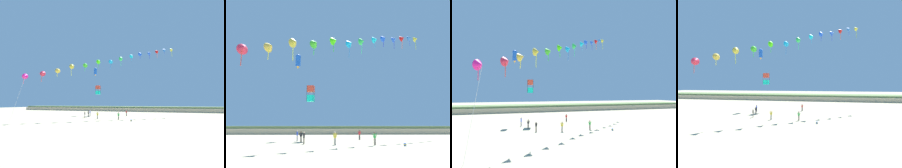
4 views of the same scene
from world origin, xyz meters
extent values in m
plane|color=#C1B28E|center=(0.00, 0.00, 0.00)|extent=(240.00, 240.00, 0.00)
cube|color=tan|center=(0.00, 47.40, 0.75)|extent=(120.00, 11.13, 1.50)
cube|color=#6B844C|center=(0.00, 47.40, 1.71)|extent=(120.00, 9.46, 0.85)
cylinder|color=#282D4C|center=(-8.18, 17.09, 0.41)|extent=(0.12, 0.12, 0.82)
cylinder|color=#282D4C|center=(-8.15, 16.95, 0.41)|extent=(0.12, 0.12, 0.82)
cylinder|color=blue|center=(-8.17, 17.02, 1.12)|extent=(0.22, 0.22, 0.58)
cylinder|color=blue|center=(-8.20, 17.21, 1.16)|extent=(0.12, 0.21, 0.55)
cylinder|color=blue|center=(-8.13, 16.84, 1.16)|extent=(0.12, 0.21, 0.55)
sphere|color=beige|center=(-8.17, 17.02, 1.53)|extent=(0.22, 0.22, 0.22)
cylinder|color=#726656|center=(-6.50, 10.99, 0.40)|extent=(0.12, 0.12, 0.79)
cylinder|color=#726656|center=(-6.44, 10.87, 0.40)|extent=(0.12, 0.12, 0.79)
cylinder|color=black|center=(-6.47, 10.93, 1.07)|extent=(0.21, 0.21, 0.56)
cylinder|color=black|center=(-6.56, 11.09, 1.11)|extent=(0.16, 0.20, 0.53)
cylinder|color=black|center=(-6.39, 10.77, 1.11)|extent=(0.16, 0.20, 0.53)
sphere|color=beige|center=(-6.47, 10.93, 1.46)|extent=(0.21, 0.21, 0.21)
cylinder|color=#726656|center=(2.41, 9.84, 0.39)|extent=(0.11, 0.11, 0.78)
cylinder|color=#726656|center=(2.27, 9.85, 0.39)|extent=(0.11, 0.11, 0.78)
cylinder|color=green|center=(2.34, 9.84, 1.06)|extent=(0.21, 0.21, 0.56)
cylinder|color=green|center=(2.52, 9.83, 1.10)|extent=(0.19, 0.09, 0.53)
cylinder|color=green|center=(2.16, 9.85, 1.10)|extent=(0.19, 0.09, 0.53)
sphere|color=brown|center=(2.34, 9.84, 1.45)|extent=(0.21, 0.21, 0.21)
cylinder|color=black|center=(1.75, 20.09, 0.40)|extent=(0.12, 0.12, 0.81)
cylinder|color=black|center=(1.61, 20.06, 0.40)|extent=(0.12, 0.12, 0.81)
cylinder|color=red|center=(1.68, 20.08, 1.09)|extent=(0.21, 0.21, 0.57)
cylinder|color=red|center=(1.86, 20.12, 1.14)|extent=(0.20, 0.12, 0.54)
cylinder|color=red|center=(1.50, 20.03, 1.14)|extent=(0.20, 0.12, 0.54)
sphere|color=brown|center=(1.68, 20.08, 1.49)|extent=(0.22, 0.22, 0.22)
cylinder|color=gray|center=(-2.49, 9.69, 0.41)|extent=(0.12, 0.12, 0.82)
cylinder|color=gray|center=(-2.64, 9.69, 0.41)|extent=(0.12, 0.12, 0.82)
cylinder|color=yellow|center=(-2.57, 9.69, 1.10)|extent=(0.21, 0.21, 0.58)
cylinder|color=yellow|center=(-2.38, 9.69, 1.15)|extent=(0.19, 0.08, 0.55)
cylinder|color=yellow|center=(-2.75, 9.69, 1.15)|extent=(0.19, 0.08, 0.55)
sphere|color=beige|center=(-2.57, 9.69, 1.51)|extent=(0.22, 0.22, 0.22)
cylinder|color=#726656|center=(-7.32, 14.25, 0.39)|extent=(0.11, 0.11, 0.78)
cylinder|color=#726656|center=(-7.18, 14.26, 0.39)|extent=(0.11, 0.11, 0.78)
cylinder|color=black|center=(-7.25, 14.25, 1.05)|extent=(0.20, 0.20, 0.55)
cylinder|color=black|center=(-7.43, 14.24, 1.09)|extent=(0.19, 0.09, 0.52)
cylinder|color=black|center=(-7.07, 14.26, 1.09)|extent=(0.19, 0.09, 0.52)
sphere|color=brown|center=(-7.25, 14.25, 1.44)|extent=(0.21, 0.21, 0.21)
cone|color=#D62843|center=(-11.40, 1.96, 9.60)|extent=(1.35, 1.31, 1.15)
cylinder|color=#E54839|center=(-11.51, 1.85, 8.61)|extent=(0.09, 0.15, 1.55)
cone|color=gold|center=(-9.56, 4.33, 10.59)|extent=(1.37, 1.41, 1.20)
cylinder|color=yellow|center=(-9.66, 4.23, 9.75)|extent=(0.16, 0.21, 1.23)
cone|color=gold|center=(-7.29, 6.15, 11.73)|extent=(1.28, 1.29, 1.11)
cylinder|color=#D1E539|center=(-7.40, 6.05, 10.52)|extent=(0.09, 0.29, 1.97)
cone|color=green|center=(-5.09, 8.26, 12.37)|extent=(1.39, 1.37, 1.19)
cylinder|color=#39E54C|center=(-5.19, 8.16, 11.50)|extent=(0.13, 0.17, 1.29)
cone|color=#42EE11|center=(-2.65, 10.37, 13.53)|extent=(1.28, 1.33, 1.13)
cylinder|color=#39E53D|center=(-2.76, 10.27, 12.62)|extent=(0.10, 0.22, 1.39)
cone|color=#12AAE8|center=(-0.36, 12.76, 14.02)|extent=(1.37, 1.33, 1.17)
cylinder|color=#398AE5|center=(-0.47, 12.65, 12.82)|extent=(0.25, 0.18, 1.96)
cone|color=green|center=(1.72, 14.98, 15.17)|extent=(1.31, 1.31, 1.13)
cylinder|color=#39E58B|center=(1.61, 14.87, 14.04)|extent=(0.20, 0.23, 1.82)
cone|color=#11CEE6|center=(4.13, 16.97, 16.24)|extent=(1.31, 1.34, 1.15)
cylinder|color=#39A8E5|center=(4.03, 16.87, 15.37)|extent=(0.11, 0.23, 1.29)
cone|color=blue|center=(6.13, 19.23, 17.31)|extent=(1.31, 1.23, 1.11)
cylinder|color=#3943E5|center=(6.02, 19.12, 16.40)|extent=(0.19, 0.08, 1.38)
cone|color=blue|center=(8.51, 21.26, 17.92)|extent=(1.40, 1.43, 1.22)
cylinder|color=blue|center=(8.40, 21.15, 16.91)|extent=(0.12, 0.12, 1.60)
cone|color=red|center=(10.59, 23.11, 18.88)|extent=(1.44, 1.43, 1.23)
cylinder|color=#E56139|center=(10.48, 23.01, 17.71)|extent=(0.15, 0.27, 1.89)
cone|color=#377CCC|center=(12.78, 25.38, 19.79)|extent=(1.40, 1.42, 1.22)
cylinder|color=blue|center=(12.67, 25.27, 18.85)|extent=(0.22, 0.11, 1.44)
cone|color=yellow|center=(14.95, 27.78, 20.54)|extent=(1.35, 1.36, 1.17)
cylinder|color=#C7E539|center=(14.84, 27.68, 19.23)|extent=(0.10, 0.11, 2.17)
cube|color=#10E9C1|center=(-6.35, 18.22, 6.64)|extent=(1.20, 1.20, 1.02)
cube|color=#E5422D|center=(-6.35, 18.22, 8.18)|extent=(1.20, 1.20, 1.02)
cylinder|color=black|center=(-6.81, 18.82, 7.41)|extent=(0.04, 0.04, 2.55)
cylinder|color=black|center=(-6.95, 17.76, 7.41)|extent=(0.04, 0.04, 2.55)
cylinder|color=black|center=(-5.89, 17.62, 7.41)|extent=(0.04, 0.04, 2.55)
cylinder|color=black|center=(-5.75, 18.68, 7.41)|extent=(0.04, 0.04, 2.55)
cylinder|color=blue|center=(-9.08, 22.04, 13.79)|extent=(1.06, 1.13, 1.91)
sphere|color=blue|center=(-9.08, 22.04, 14.63)|extent=(0.96, 0.96, 0.96)
cone|color=gold|center=(-9.08, 22.04, 12.76)|extent=(0.94, 0.94, 0.73)
sphere|color=black|center=(-9.08, 22.04, 14.91)|extent=(0.20, 0.20, 0.20)
sphere|color=blue|center=(5.49, 8.00, 0.18)|extent=(0.36, 0.36, 0.36)
cylinder|color=yellow|center=(5.49, 8.00, 0.18)|extent=(0.36, 0.36, 0.09)
camera|label=1|loc=(11.64, -21.78, 3.47)|focal=24.00mm
camera|label=2|loc=(-3.09, -19.84, 2.38)|focal=38.00mm
camera|label=3|loc=(-12.15, -20.61, 6.10)|focal=32.00mm
camera|label=4|loc=(6.52, -19.85, 6.41)|focal=28.00mm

